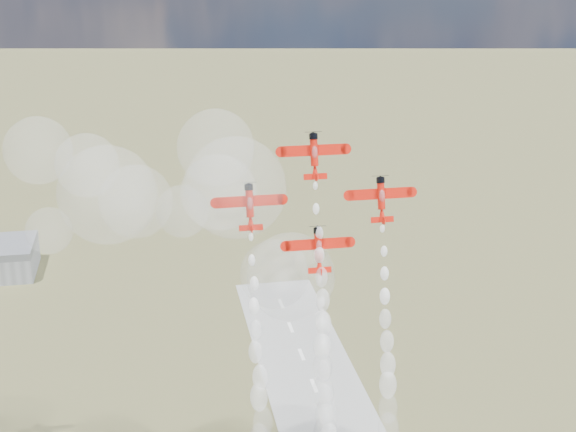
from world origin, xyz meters
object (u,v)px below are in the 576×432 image
at_px(plane_left, 250,206).
at_px(plane_right, 381,198).
at_px(plane_lead, 314,155).
at_px(plane_slot, 319,249).

relative_size(plane_left, plane_right, 1.00).
bearing_deg(plane_lead, plane_right, -10.76).
distance_m(plane_left, plane_right, 28.00).
bearing_deg(plane_right, plane_left, 180.00).
bearing_deg(plane_slot, plane_right, 10.76).
distance_m(plane_lead, plane_right, 17.09).
bearing_deg(plane_lead, plane_slot, -90.00).
bearing_deg(plane_slot, plane_lead, 90.00).
xyz_separation_m(plane_left, plane_right, (28.00, 0.00, 0.00)).
relative_size(plane_lead, plane_slot, 1.00).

